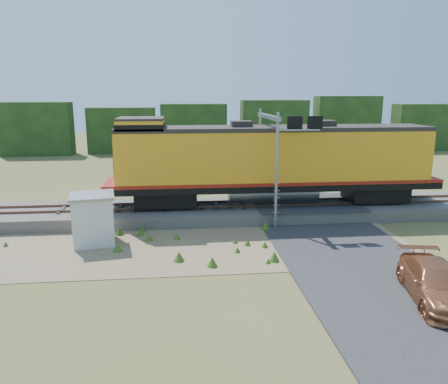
{
  "coord_description": "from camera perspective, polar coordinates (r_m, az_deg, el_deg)",
  "views": [
    {
      "loc": [
        -1.46,
        -21.93,
        8.12
      ],
      "look_at": [
        1.12,
        3.0,
        2.4
      ],
      "focal_mm": 35.0,
      "sensor_mm": 36.0,
      "label": 1
    }
  ],
  "objects": [
    {
      "name": "weed_clumps",
      "position": [
        23.56,
        -10.61,
        -7.53
      ],
      "size": [
        15.0,
        6.2,
        0.56
      ],
      "primitive_type": null,
      "color": "#3C601B",
      "rests_on": "ground"
    },
    {
      "name": "tree_line_north",
      "position": [
        60.16,
        -4.55,
        8.0
      ],
      "size": [
        130.0,
        3.0,
        6.5
      ],
      "color": "#193112",
      "rests_on": "ground"
    },
    {
      "name": "rails",
      "position": [
        28.89,
        -2.83,
        -1.67
      ],
      "size": [
        70.0,
        1.54,
        0.16
      ],
      "color": "brown",
      "rests_on": "ballast"
    },
    {
      "name": "ballast",
      "position": [
        29.01,
        -2.82,
        -2.59
      ],
      "size": [
        70.0,
        5.0,
        0.8
      ],
      "primitive_type": "cube",
      "color": "slate",
      "rests_on": "ground"
    },
    {
      "name": "car",
      "position": [
        19.57,
        25.99,
        -10.66
      ],
      "size": [
        3.13,
        5.45,
        1.49
      ],
      "primitive_type": "imported",
      "rotation": [
        0.0,
        0.0,
        -0.21
      ],
      "color": "#A8633E",
      "rests_on": "ground"
    },
    {
      "name": "signal_gantry",
      "position": [
        28.09,
        6.74,
        6.94
      ],
      "size": [
        2.78,
        6.2,
        7.01
      ],
      "color": "gray",
      "rests_on": "ground"
    },
    {
      "name": "ground",
      "position": [
        23.43,
        -1.99,
        -7.43
      ],
      "size": [
        140.0,
        140.0,
        0.0
      ],
      "primitive_type": "plane",
      "color": "#475123",
      "rests_on": "ground"
    },
    {
      "name": "locomotive",
      "position": [
        28.87,
        5.91,
        4.07
      ],
      "size": [
        21.88,
        3.34,
        5.64
      ],
      "color": "black",
      "rests_on": "rails"
    },
    {
      "name": "shed",
      "position": [
        24.89,
        -16.71,
        -3.36
      ],
      "size": [
        2.69,
        2.69,
        2.77
      ],
      "rotation": [
        0.0,
        0.0,
        0.17
      ],
      "color": "silver",
      "rests_on": "ground"
    },
    {
      "name": "road",
      "position": [
        25.5,
        13.87,
        -5.9
      ],
      "size": [
        7.0,
        66.0,
        0.86
      ],
      "color": "#38383A",
      "rests_on": "ground"
    },
    {
      "name": "dirt_shoulder",
      "position": [
        23.85,
        -6.91,
        -7.11
      ],
      "size": [
        26.0,
        8.0,
        0.03
      ],
      "primitive_type": "cube",
      "color": "#8C7754",
      "rests_on": "ground"
    }
  ]
}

